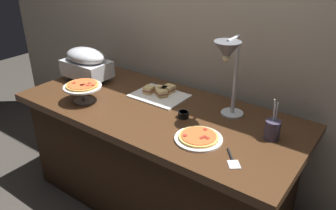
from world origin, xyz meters
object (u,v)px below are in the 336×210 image
Objects in this scene: pizza_plate_front at (199,138)px; chafing_dish at (86,63)px; sauce_cup_near at (183,114)px; utensil_holder at (272,129)px; serving_spatula at (232,159)px; heat_lamp at (229,59)px; pizza_plate_center at (83,87)px; sandwich_platter at (160,93)px.

chafing_dish is at bearing 168.73° from pizza_plate_front.
utensil_holder is at bearing 9.21° from sauce_cup_near.
pizza_plate_front is at bearing 165.02° from serving_spatula.
heat_lamp is 7.37× the size of sauce_cup_near.
heat_lamp is at bearing 18.98° from pizza_plate_center.
serving_spatula is at bearing -27.65° from sandwich_platter.
sauce_cup_near is (-0.22, -0.10, -0.37)m from heat_lamp.
heat_lamp is at bearing -7.09° from sandwich_platter.
chafing_dish is 0.64m from sandwich_platter.
chafing_dish reaches higher than pizza_plate_center.
serving_spatula is (0.44, -0.22, -0.02)m from sauce_cup_near.
heat_lamp reaches higher than serving_spatula.
utensil_holder is 1.51× the size of serving_spatula.
utensil_holder is at bearing 0.78° from chafing_dish.
heat_lamp is 0.45m from sauce_cup_near.
pizza_plate_front is (1.14, -0.23, -0.13)m from chafing_dish.
sauce_cup_near is (-0.21, 0.16, 0.01)m from pizza_plate_front.
pizza_plate_front is 0.27m from sauce_cup_near.
pizza_plate_center is 1.09× the size of utensil_holder.
chafing_dish reaches higher than utensil_holder.
chafing_dish is 2.36× the size of serving_spatula.
sandwich_platter is 2.41× the size of serving_spatula.
utensil_holder reaches higher than serving_spatula.
pizza_plate_front is at bearing -92.50° from heat_lamp.
sandwich_platter is (-0.53, 0.07, -0.37)m from heat_lamp.
heat_lamp reaches higher than sauce_cup_near.
heat_lamp is at bearing 25.13° from sauce_cup_near.
pizza_plate_center is (-0.89, -0.31, -0.29)m from heat_lamp.
pizza_plate_center is at bearing -166.47° from utensil_holder.
utensil_holder is (0.84, -0.09, 0.04)m from sandwich_platter.
pizza_plate_center is 3.67× the size of sauce_cup_near.
sauce_cup_near is at bearing 142.48° from pizza_plate_front.
pizza_plate_center is 1.12m from serving_spatula.
pizza_plate_front is at bearing -32.58° from sandwich_platter.
serving_spatula is (0.75, -0.40, -0.02)m from sandwich_platter.
pizza_plate_center reaches higher than pizza_plate_front.
heat_lamp reaches higher than pizza_plate_front.
pizza_plate_center is (0.26, -0.27, -0.05)m from chafing_dish.
sauce_cup_near is 0.30× the size of utensil_holder.
sandwich_platter is 0.35m from sauce_cup_near.
sandwich_platter is at bearing 46.04° from pizza_plate_center.
heat_lamp is 0.46m from pizza_plate_front.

